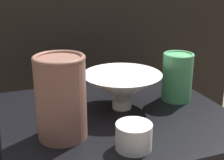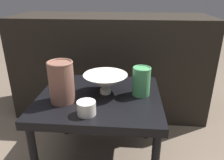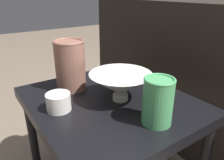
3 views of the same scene
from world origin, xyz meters
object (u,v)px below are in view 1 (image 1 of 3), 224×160
at_px(bowl, 122,87).
at_px(vase_colorful_right, 177,76).
at_px(cup, 134,136).
at_px(vase_textured_left, 61,96).

bearing_deg(bowl, vase_colorful_right, 0.67).
bearing_deg(vase_colorful_right, bowl, -179.33).
bearing_deg(cup, vase_textured_left, 141.27).
height_order(bowl, cup, bowl).
bearing_deg(vase_textured_left, cup, -38.73).
relative_size(bowl, cup, 2.75).
distance_m(vase_textured_left, cup, 0.19).
bearing_deg(bowl, vase_textured_left, -151.91).
bearing_deg(cup, vase_colorful_right, 42.00).
distance_m(bowl, cup, 0.22).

